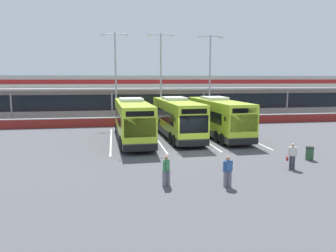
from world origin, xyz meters
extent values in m
plane|color=#4C4C51|center=(0.00, 0.00, 0.00)|extent=(200.00, 200.00, 0.00)
cube|color=beige|center=(0.00, 27.00, 2.75)|extent=(70.00, 10.00, 5.50)
cube|color=#19232D|center=(0.00, 21.98, 2.30)|extent=(66.00, 0.08, 2.20)
cube|color=maroon|center=(0.00, 21.97, 5.15)|extent=(68.00, 0.08, 0.60)
cube|color=beige|center=(0.00, 20.50, 4.20)|extent=(67.00, 3.00, 0.24)
cube|color=gray|center=(0.00, 27.00, 5.75)|extent=(70.00, 10.00, 0.50)
cylinder|color=#999999|center=(-18.60, 19.30, 2.10)|extent=(0.20, 0.20, 4.20)
cylinder|color=#999999|center=(-6.20, 19.30, 2.10)|extent=(0.20, 0.20, 4.20)
cylinder|color=#999999|center=(6.20, 19.30, 2.10)|extent=(0.20, 0.20, 4.20)
cylinder|color=#999999|center=(18.60, 19.30, 2.10)|extent=(0.20, 0.20, 4.20)
cube|color=maroon|center=(0.00, 14.50, 0.50)|extent=(60.00, 0.36, 1.00)
cube|color=#B2B2B2|center=(0.00, 14.50, 1.05)|extent=(60.00, 0.40, 0.10)
cube|color=#B7DB2D|center=(-4.35, 5.40, 1.91)|extent=(2.99, 12.09, 3.19)
cube|color=#333333|center=(-4.35, 5.40, 0.59)|extent=(3.01, 12.11, 0.56)
cube|color=black|center=(-4.36, 5.80, 2.15)|extent=(2.93, 9.69, 0.96)
cube|color=black|center=(-4.13, -0.54, 2.05)|extent=(2.31, 0.18, 1.40)
cube|color=black|center=(-4.13, -0.55, 3.05)|extent=(2.05, 0.15, 0.40)
cube|color=silver|center=(-4.38, 6.40, 3.64)|extent=(2.15, 2.87, 0.28)
cube|color=black|center=(-4.13, -0.65, 0.55)|extent=(2.45, 0.25, 0.44)
cube|color=black|center=(-2.69, -0.14, 2.40)|extent=(0.08, 0.12, 0.36)
cube|color=black|center=(-5.60, -0.24, 2.40)|extent=(0.08, 0.12, 0.36)
cylinder|color=black|center=(-3.32, 10.05, 0.52)|extent=(0.36, 1.05, 1.04)
cylinder|color=black|center=(-5.71, 9.96, 0.52)|extent=(0.36, 1.05, 1.04)
cylinder|color=black|center=(-3.04, 2.25, 0.52)|extent=(0.36, 1.05, 1.04)
cylinder|color=black|center=(-5.43, 2.16, 0.52)|extent=(0.36, 1.05, 1.04)
cylinder|color=black|center=(-2.99, 0.85, 0.52)|extent=(0.36, 1.05, 1.04)
cylinder|color=black|center=(-5.37, 0.76, 0.52)|extent=(0.36, 1.05, 1.04)
cube|color=#B7DB2D|center=(-0.08, 6.50, 1.91)|extent=(2.99, 12.09, 3.19)
cube|color=#333333|center=(-0.08, 6.50, 0.59)|extent=(3.01, 12.11, 0.56)
cube|color=black|center=(-0.10, 6.90, 2.15)|extent=(2.93, 9.69, 0.96)
cube|color=black|center=(0.13, 0.55, 2.05)|extent=(2.31, 0.18, 1.40)
cube|color=black|center=(0.13, 0.54, 3.05)|extent=(2.05, 0.15, 0.40)
cube|color=silver|center=(-0.12, 7.50, 3.64)|extent=(2.15, 2.87, 0.28)
cube|color=black|center=(0.14, 0.44, 0.55)|extent=(2.45, 0.25, 0.44)
cube|color=black|center=(1.57, 0.95, 2.40)|extent=(0.08, 0.12, 0.36)
cube|color=black|center=(-1.33, 0.85, 2.40)|extent=(0.08, 0.12, 0.36)
cylinder|color=black|center=(0.94, 11.14, 0.52)|extent=(0.36, 1.05, 1.04)
cylinder|color=black|center=(-1.45, 11.05, 0.52)|extent=(0.36, 1.05, 1.04)
cylinder|color=black|center=(1.23, 3.34, 0.52)|extent=(0.36, 1.05, 1.04)
cylinder|color=black|center=(-1.16, 3.25, 0.52)|extent=(0.36, 1.05, 1.04)
cylinder|color=black|center=(1.28, 1.94, 0.52)|extent=(0.36, 1.05, 1.04)
cylinder|color=black|center=(-1.11, 1.86, 0.52)|extent=(0.36, 1.05, 1.04)
cube|color=#B7DB2D|center=(3.96, 6.42, 1.91)|extent=(2.99, 12.09, 3.19)
cube|color=#333333|center=(3.96, 6.42, 0.59)|extent=(3.01, 12.11, 0.56)
cube|color=black|center=(3.95, 6.82, 2.15)|extent=(2.93, 9.69, 0.96)
cube|color=black|center=(4.18, 0.48, 2.05)|extent=(2.31, 0.18, 1.40)
cube|color=black|center=(4.18, 0.47, 3.05)|extent=(2.05, 0.15, 0.40)
cube|color=silver|center=(3.93, 7.42, 3.64)|extent=(2.15, 2.87, 0.28)
cube|color=black|center=(4.18, 0.37, 0.55)|extent=(2.45, 0.25, 0.44)
cube|color=black|center=(5.62, 0.88, 2.40)|extent=(0.08, 0.12, 0.36)
cube|color=black|center=(2.71, 0.77, 2.40)|extent=(0.08, 0.12, 0.36)
cylinder|color=black|center=(4.99, 11.06, 0.52)|extent=(0.36, 1.05, 1.04)
cylinder|color=black|center=(2.60, 10.97, 0.52)|extent=(0.36, 1.05, 1.04)
cylinder|color=black|center=(5.27, 3.27, 0.52)|extent=(0.36, 1.05, 1.04)
cylinder|color=black|center=(2.88, 3.18, 0.52)|extent=(0.36, 1.05, 1.04)
cylinder|color=black|center=(5.32, 1.87, 0.52)|extent=(0.36, 1.05, 1.04)
cylinder|color=black|center=(2.94, 1.78, 0.52)|extent=(0.36, 1.05, 1.04)
cube|color=silver|center=(-6.30, 6.00, 0.00)|extent=(0.14, 13.00, 0.01)
cube|color=silver|center=(-2.10, 6.00, 0.00)|extent=(0.14, 13.00, 0.01)
cube|color=silver|center=(2.10, 6.00, 0.00)|extent=(0.14, 13.00, 0.01)
cube|color=silver|center=(6.30, 6.00, 0.00)|extent=(0.14, 13.00, 0.01)
cube|color=#33333D|center=(4.77, -5.57, 0.42)|extent=(0.20, 0.22, 0.84)
cube|color=#33333D|center=(4.87, -5.75, 0.42)|extent=(0.20, 0.22, 0.84)
cube|color=silver|center=(4.82, -5.66, 1.12)|extent=(0.40, 0.34, 0.56)
cube|color=silver|center=(4.62, -5.57, 1.09)|extent=(0.12, 0.13, 0.54)
cube|color=silver|center=(5.02, -5.75, 1.09)|extent=(0.12, 0.13, 0.54)
sphere|color=tan|center=(4.82, -5.66, 1.51)|extent=(0.22, 0.22, 0.22)
cube|color=maroon|center=(4.56, -5.52, 0.63)|extent=(0.22, 0.30, 0.22)
cylinder|color=maroon|center=(4.56, -5.52, 0.81)|extent=(0.02, 0.02, 0.16)
cube|color=slate|center=(-3.45, -7.53, 0.42)|extent=(0.23, 0.22, 0.84)
cube|color=slate|center=(-3.26, -7.49, 0.42)|extent=(0.23, 0.22, 0.84)
cube|color=#387F4C|center=(-3.36, -7.51, 1.12)|extent=(0.39, 0.40, 0.56)
cube|color=#387F4C|center=(-3.50, -7.68, 1.09)|extent=(0.13, 0.13, 0.54)
cube|color=#387F4C|center=(-3.22, -7.34, 1.09)|extent=(0.13, 0.13, 0.54)
sphere|color=tan|center=(-3.36, -7.51, 1.51)|extent=(0.22, 0.22, 0.22)
cube|color=slate|center=(-0.36, -8.14, 0.42)|extent=(0.18, 0.21, 0.84)
cube|color=slate|center=(-0.17, -8.21, 0.42)|extent=(0.18, 0.21, 0.84)
cube|color=#2D5693|center=(-0.26, -8.18, 1.12)|extent=(0.38, 0.30, 0.56)
cube|color=#2D5693|center=(-0.48, -8.23, 1.09)|extent=(0.11, 0.12, 0.54)
cube|color=#2D5693|center=(-0.05, -8.12, 1.09)|extent=(0.11, 0.12, 0.54)
sphere|color=tan|center=(-0.26, -8.18, 1.51)|extent=(0.22, 0.22, 0.22)
cylinder|color=#9E9EA3|center=(-5.66, 16.65, 5.50)|extent=(0.20, 0.20, 11.00)
cylinder|color=#9E9EA3|center=(-5.66, 16.65, 10.85)|extent=(2.80, 0.10, 0.10)
cube|color=silver|center=(-7.06, 16.65, 10.75)|extent=(0.44, 0.28, 0.20)
cube|color=silver|center=(-4.26, 16.65, 10.75)|extent=(0.44, 0.28, 0.20)
cylinder|color=#9E9EA3|center=(-0.15, 16.37, 5.50)|extent=(0.20, 0.20, 11.00)
cylinder|color=#9E9EA3|center=(-0.15, 16.37, 10.85)|extent=(2.80, 0.10, 0.10)
cube|color=silver|center=(-1.55, 16.37, 10.75)|extent=(0.44, 0.28, 0.20)
cube|color=silver|center=(1.25, 16.37, 10.75)|extent=(0.44, 0.28, 0.20)
cylinder|color=#9E9EA3|center=(6.26, 16.82, 5.50)|extent=(0.20, 0.20, 11.00)
cylinder|color=#9E9EA3|center=(6.26, 16.82, 10.85)|extent=(2.80, 0.10, 0.10)
cube|color=silver|center=(4.86, 16.82, 10.75)|extent=(0.44, 0.28, 0.20)
cube|color=silver|center=(7.66, 16.82, 10.75)|extent=(0.44, 0.28, 0.20)
cylinder|color=#2D5133|center=(7.23, -3.78, 0.42)|extent=(0.52, 0.52, 0.85)
cylinder|color=black|center=(7.23, -3.78, 0.89)|extent=(0.54, 0.54, 0.08)
camera|label=1|loc=(-5.95, -23.48, 5.52)|focal=34.48mm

